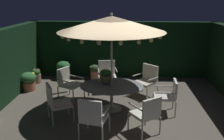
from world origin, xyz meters
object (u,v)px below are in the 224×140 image
object	(u,v)px
patio_umbrella	(112,24)
potted_plant_front_corner	(36,76)
centerpiece_planter	(106,75)
potted_plant_back_center	(29,80)
patio_chair_east	(68,81)
patio_chair_southwest	(147,112)
patio_chair_southeast	(56,101)
patio_chair_south	(93,116)
potted_plant_right_far	(95,72)
patio_dining_table	(112,89)
patio_chair_north	(147,79)
patio_chair_west	(168,94)
patio_chair_northeast	(107,74)
potted_plant_left_far	(64,70)

from	to	relation	value
patio_umbrella	potted_plant_front_corner	size ratio (longest dim) A/B	5.37
centerpiece_planter	potted_plant_back_center	distance (m)	3.10
centerpiece_planter	patio_chair_east	bearing A→B (deg)	153.93
patio_chair_southwest	patio_chair_southeast	bearing A→B (deg)	166.87
patio_chair_south	potted_plant_right_far	size ratio (longest dim) A/B	1.67
patio_umbrella	potted_plant_back_center	xyz separation A→B (m)	(-2.93, 1.35, -2.07)
patio_dining_table	centerpiece_planter	size ratio (longest dim) A/B	3.85
patio_chair_east	patio_chair_southwest	size ratio (longest dim) A/B	1.03
patio_chair_north	patio_chair_southeast	size ratio (longest dim) A/B	1.00
patio_chair_west	potted_plant_right_far	bearing A→B (deg)	131.27
patio_chair_east	patio_chair_southwest	distance (m)	3.01
centerpiece_planter	potted_plant_front_corner	bearing A→B (deg)	143.87
patio_umbrella	potted_plant_front_corner	bearing A→B (deg)	144.23
patio_dining_table	patio_chair_southeast	xyz separation A→B (m)	(-1.37, -0.74, -0.06)
patio_chair_east	potted_plant_back_center	bearing A→B (deg)	156.82
patio_dining_table	patio_chair_northeast	xyz separation A→B (m)	(-0.25, 1.54, -0.03)
patio_chair_north	centerpiece_planter	bearing A→B (deg)	-140.55
patio_umbrella	potted_plant_front_corner	xyz separation A→B (m)	(-2.95, 2.13, -2.15)
patio_chair_southwest	potted_plant_left_far	size ratio (longest dim) A/B	1.35
patio_chair_southwest	potted_plant_front_corner	distance (m)	5.14
patio_chair_east	potted_plant_front_corner	distance (m)	2.14
patio_umbrella	patio_chair_south	world-z (taller)	patio_umbrella
patio_chair_east	potted_plant_right_far	distance (m)	2.00
patio_chair_north	patio_chair_southeast	xyz separation A→B (m)	(-2.45, -1.87, -0.01)
patio_chair_south	patio_chair_southwest	xyz separation A→B (m)	(1.21, 0.25, -0.01)
patio_chair_southeast	potted_plant_front_corner	size ratio (longest dim) A/B	1.91
patio_chair_northeast	potted_plant_right_far	size ratio (longest dim) A/B	1.67
centerpiece_planter	patio_umbrella	bearing A→B (deg)	-29.45
centerpiece_planter	patio_chair_north	world-z (taller)	centerpiece_planter
patio_chair_south	patio_chair_northeast	bearing A→B (deg)	88.50
patio_chair_east	patio_chair_west	distance (m)	3.05
potted_plant_front_corner	potted_plant_left_far	bearing A→B (deg)	31.28
patio_umbrella	patio_chair_west	size ratio (longest dim) A/B	3.01
patio_umbrella	patio_chair_north	distance (m)	2.42
patio_chair_southeast	potted_plant_left_far	xyz separation A→B (m)	(-0.67, 3.43, -0.19)
potted_plant_back_center	potted_plant_right_far	bearing A→B (deg)	30.13
patio_chair_north	patio_chair_southwest	bearing A→B (deg)	-94.59
patio_dining_table	patio_chair_north	distance (m)	1.56
patio_dining_table	patio_chair_north	bearing A→B (deg)	46.25
patio_chair_southeast	centerpiece_planter	bearing A→B (deg)	35.04
potted_plant_back_center	patio_chair_southwest	bearing A→B (deg)	-34.50
patio_chair_southwest	patio_umbrella	bearing A→B (deg)	124.88
patio_chair_west	potted_plant_back_center	size ratio (longest dim) A/B	1.46
patio_dining_table	patio_chair_west	distance (m)	1.55
patio_chair_south	potted_plant_left_far	size ratio (longest dim) A/B	1.42
patio_chair_southeast	patio_chair_west	distance (m)	2.99
patio_umbrella	patio_chair_northeast	size ratio (longest dim) A/B	2.80
patio_chair_northeast	patio_chair_southeast	size ratio (longest dim) A/B	1.01
patio_chair_southeast	potted_plant_right_far	world-z (taller)	patio_chair_southeast
patio_chair_south	patio_chair_southwest	world-z (taller)	patio_chair_south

